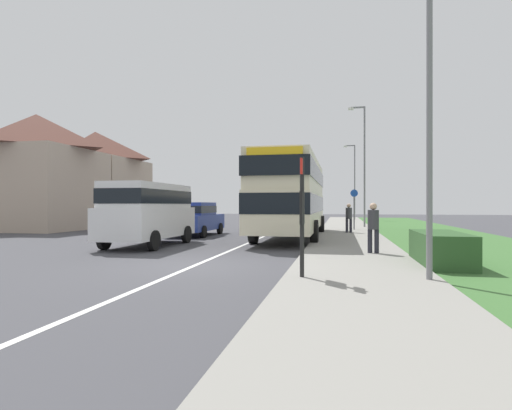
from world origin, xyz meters
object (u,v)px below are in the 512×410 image
Objects in this scene: double_decker_bus at (292,194)px; street_lamp_near at (424,67)px; parked_car_blue at (196,218)px; street_lamp_far at (354,177)px; pedestrian_at_stop at (373,225)px; cycle_route_sign at (354,208)px; bus_stop_sign at (302,208)px; parked_van_white at (149,209)px; pedestrian_walking_away at (349,217)px; street_lamp_mid at (363,159)px.

street_lamp_near reaches higher than double_decker_bus.
street_lamp_far is (8.70, 22.39, 3.42)m from parked_car_blue.
pedestrian_at_stop is 0.22× the size of street_lamp_far.
street_lamp_near reaches higher than cycle_route_sign.
double_decker_bus is at bearing 97.62° from bus_stop_sign.
cycle_route_sign is (8.14, 10.48, 0.00)m from parked_van_white.
parked_van_white is 5.47m from parked_car_blue.
double_decker_bus is 2.17× the size of parked_van_white.
pedestrian_walking_away is 2.78m from cycle_route_sign.
double_decker_bus reaches higher than pedestrian_at_stop.
parked_van_white is at bearing -136.60° from double_decker_bus.
double_decker_bus is at bearing -118.45° from cycle_route_sign.
street_lamp_far is (-0.17, 14.11, -0.31)m from street_lamp_mid.
cycle_route_sign is at bearing 31.56° from parked_car_blue.
parked_car_blue is 9.61m from cycle_route_sign.
street_lamp_far is at bearing 90.70° from street_lamp_mid.
street_lamp_far reaches higher than pedestrian_walking_away.
parked_van_white is 9.12m from bus_stop_sign.
parked_van_white is 3.01× the size of pedestrian_walking_away.
pedestrian_at_stop is at bearing -90.66° from street_lamp_far.
parked_car_blue is at bearing -163.54° from pedestrian_walking_away.
bus_stop_sign is 34.38m from street_lamp_far.
parked_car_blue is (-5.09, 0.68, -1.20)m from double_decker_bus.
pedestrian_at_stop is 9.50m from pedestrian_walking_away.
double_decker_bus is at bearing -7.57° from parked_car_blue.
parked_van_white is 0.66× the size of street_lamp_near.
street_lamp_far reaches higher than pedestrian_at_stop.
street_lamp_mid is at bearing 57.27° from parked_van_white.
street_lamp_mid is at bearing 79.98° from pedestrian_walking_away.
double_decker_bus is 2.40× the size of parked_car_blue.
street_lamp_near reaches higher than parked_car_blue.
parked_van_white is 16.64m from street_lamp_mid.
street_lamp_far reaches higher than parked_van_white.
street_lamp_near is (9.00, -11.60, 3.44)m from parked_car_blue.
parked_van_white is 3.01× the size of pedestrian_at_stop.
pedestrian_walking_away is 0.64× the size of bus_stop_sign.
parked_car_blue is 8.15m from pedestrian_walking_away.
bus_stop_sign is 0.34× the size of street_lamp_near.
street_lamp_far reaches higher than bus_stop_sign.
street_lamp_near is at bearing -89.49° from street_lamp_far.
cycle_route_sign is at bearing -101.95° from street_lamp_mid.
cycle_route_sign is (3.09, 5.70, -0.72)m from double_decker_bus.
parked_car_blue is 0.59× the size of street_lamp_near.
street_lamp_far is at bearing 68.77° from parked_car_blue.
pedestrian_walking_away is at bearing 47.63° from double_decker_bus.
double_decker_bus reaches higher than parked_van_white.
pedestrian_walking_away is at bearing 44.95° from parked_van_white.
street_lamp_near is at bearing -81.72° from pedestrian_at_stop.
pedestrian_walking_away is (-0.54, 9.48, 0.00)m from pedestrian_at_stop.
pedestrian_walking_away is at bearing -92.52° from street_lamp_far.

